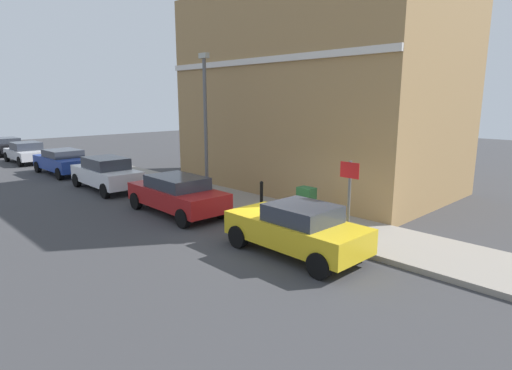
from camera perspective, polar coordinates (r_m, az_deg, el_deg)
ground at (r=12.58m, az=2.97°, el=-7.30°), size 80.00×80.00×0.00m
sidewalk at (r=18.06m, az=-7.05°, el=-1.25°), size 2.70×30.00×0.15m
corner_building at (r=19.65m, az=8.43°, el=12.34°), size 7.37×11.82×8.72m
car_yellow at (r=11.10m, az=5.61°, el=-5.97°), size 1.81×3.97×1.41m
car_red at (r=15.25m, az=-10.84°, el=-1.20°), size 1.92×4.37×1.39m
car_white at (r=20.21m, az=-19.96°, el=1.56°), size 1.85×4.34×1.51m
car_blue at (r=25.45m, az=-25.02°, el=3.00°), size 2.00×4.37×1.38m
car_silver at (r=31.21m, az=-29.08°, el=3.99°), size 1.90×4.21×1.37m
car_black at (r=36.65m, az=-31.18°, el=4.68°), size 1.82×4.27×1.29m
utility_cabinet at (r=13.63m, az=6.92°, el=-2.87°), size 0.46×0.61×1.15m
bollard_near_cabinet at (r=15.11m, az=0.76°, el=-1.26°), size 0.14×0.14×1.04m
street_sign at (r=11.68m, az=12.73°, el=-0.59°), size 0.08×0.60×2.30m
lamppost at (r=16.87m, az=-6.98°, el=8.93°), size 0.20×0.44×5.72m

